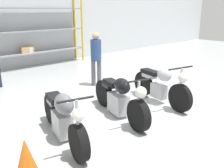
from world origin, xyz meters
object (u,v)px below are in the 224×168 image
(motorcycle_grey, at_px, (63,116))
(person_near_rack, at_px, (96,55))
(motorcycle_black, at_px, (120,98))
(shelving_rack, at_px, (25,33))
(motorcycle_silver, at_px, (161,85))
(traffic_cone, at_px, (26,157))

(motorcycle_grey, distance_m, person_near_rack, 3.39)
(motorcycle_grey, bearing_deg, motorcycle_black, 104.70)
(shelving_rack, relative_size, motorcycle_grey, 2.27)
(shelving_rack, height_order, motorcycle_grey, shelving_rack)
(motorcycle_silver, bearing_deg, shelving_rack, -161.63)
(motorcycle_grey, xyz_separation_m, traffic_cone, (-0.94, -0.51, -0.16))
(motorcycle_grey, distance_m, motorcycle_silver, 2.76)
(motorcycle_grey, relative_size, person_near_rack, 1.31)
(person_near_rack, bearing_deg, motorcycle_black, 6.38)
(shelving_rack, height_order, person_near_rack, shelving_rack)
(traffic_cone, bearing_deg, motorcycle_black, 12.33)
(traffic_cone, bearing_deg, motorcycle_grey, 28.64)
(motorcycle_grey, bearing_deg, shelving_rack, 174.98)
(motorcycle_silver, relative_size, person_near_rack, 1.23)
(motorcycle_black, bearing_deg, traffic_cone, -62.23)
(motorcycle_black, distance_m, motorcycle_silver, 1.34)
(motorcycle_silver, bearing_deg, motorcycle_black, -82.21)
(person_near_rack, xyz_separation_m, traffic_cone, (-3.49, -2.67, -0.67))
(shelving_rack, bearing_deg, person_near_rack, -83.25)
(motorcycle_silver, relative_size, traffic_cone, 3.62)
(motorcycle_black, bearing_deg, motorcycle_silver, 100.99)
(motorcycle_grey, height_order, traffic_cone, motorcycle_grey)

